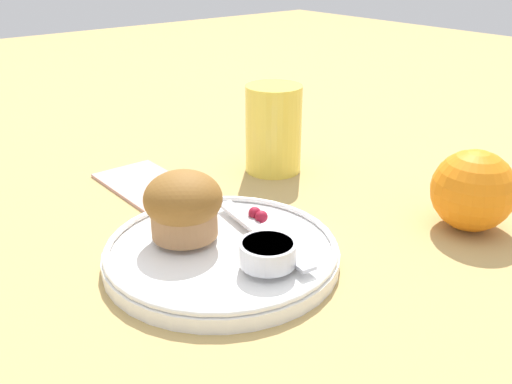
{
  "coord_description": "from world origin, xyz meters",
  "views": [
    {
      "loc": [
        0.39,
        -0.29,
        0.28
      ],
      "look_at": [
        -0.0,
        0.03,
        0.06
      ],
      "focal_mm": 40.0,
      "sensor_mm": 36.0,
      "label": 1
    }
  ],
  "objects_px": {
    "muffin": "(183,205)",
    "juice_glass": "(273,129)",
    "orange_fruit": "(473,190)",
    "butter_knife": "(262,233)"
  },
  "relations": [
    {
      "from": "muffin",
      "to": "butter_knife",
      "type": "distance_m",
      "value": 0.08
    },
    {
      "from": "muffin",
      "to": "juice_glass",
      "type": "relative_size",
      "value": 0.66
    },
    {
      "from": "orange_fruit",
      "to": "juice_glass",
      "type": "height_order",
      "value": "juice_glass"
    },
    {
      "from": "butter_knife",
      "to": "orange_fruit",
      "type": "distance_m",
      "value": 0.23
    },
    {
      "from": "muffin",
      "to": "juice_glass",
      "type": "distance_m",
      "value": 0.24
    },
    {
      "from": "butter_knife",
      "to": "orange_fruit",
      "type": "height_order",
      "value": "orange_fruit"
    },
    {
      "from": "juice_glass",
      "to": "muffin",
      "type": "bearing_deg",
      "value": -61.81
    },
    {
      "from": "muffin",
      "to": "juice_glass",
      "type": "xyz_separation_m",
      "value": [
        -0.11,
        0.21,
        0.01
      ]
    },
    {
      "from": "orange_fruit",
      "to": "juice_glass",
      "type": "xyz_separation_m",
      "value": [
        -0.26,
        -0.05,
        0.01
      ]
    },
    {
      "from": "butter_knife",
      "to": "orange_fruit",
      "type": "relative_size",
      "value": 1.85
    }
  ]
}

